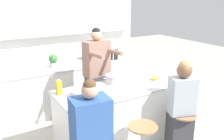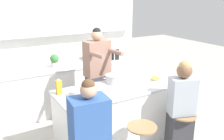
{
  "view_description": "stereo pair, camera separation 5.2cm",
  "coord_description": "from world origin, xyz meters",
  "px_view_note": "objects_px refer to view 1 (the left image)",
  "views": [
    {
      "loc": [
        -1.73,
        -2.79,
        2.2
      ],
      "look_at": [
        0.0,
        0.07,
        1.18
      ],
      "focal_mm": 40.0,
      "sensor_mm": 36.0,
      "label": 1
    },
    {
      "loc": [
        -1.69,
        -2.82,
        2.2
      ],
      "look_at": [
        0.0,
        0.07,
        1.18
      ],
      "focal_mm": 40.0,
      "sensor_mm": 36.0,
      "label": 2
    }
  ],
  "objects_px": {
    "banana_bunch": "(155,78)",
    "juice_carton": "(59,87)",
    "cooking_pot": "(114,79)",
    "fruit_bowl": "(76,93)",
    "person_seated_near": "(181,113)",
    "microwave": "(103,54)",
    "potted_plant": "(53,61)",
    "person_cooking": "(97,80)",
    "bar_stool_rightmost": "(181,133)",
    "kitchen_island": "(115,118)",
    "coffee_cup_near": "(89,96)"
  },
  "relations": [
    {
      "from": "person_cooking",
      "to": "coffee_cup_near",
      "type": "relative_size",
      "value": 14.57
    },
    {
      "from": "person_cooking",
      "to": "bar_stool_rightmost",
      "type": "bearing_deg",
      "value": -74.38
    },
    {
      "from": "person_seated_near",
      "to": "person_cooking",
      "type": "bearing_deg",
      "value": 132.21
    },
    {
      "from": "kitchen_island",
      "to": "microwave",
      "type": "xyz_separation_m",
      "value": [
        0.7,
        1.6,
        0.56
      ]
    },
    {
      "from": "person_seated_near",
      "to": "banana_bunch",
      "type": "distance_m",
      "value": 0.71
    },
    {
      "from": "fruit_bowl",
      "to": "banana_bunch",
      "type": "distance_m",
      "value": 1.3
    },
    {
      "from": "person_seated_near",
      "to": "potted_plant",
      "type": "xyz_separation_m",
      "value": [
        -1.0,
        2.28,
        0.36
      ]
    },
    {
      "from": "person_seated_near",
      "to": "coffee_cup_near",
      "type": "xyz_separation_m",
      "value": [
        -1.14,
        0.48,
        0.33
      ]
    },
    {
      "from": "person_seated_near",
      "to": "cooking_pot",
      "type": "height_order",
      "value": "person_seated_near"
    },
    {
      "from": "fruit_bowl",
      "to": "kitchen_island",
      "type": "bearing_deg",
      "value": -1.54
    },
    {
      "from": "juice_carton",
      "to": "potted_plant",
      "type": "relative_size",
      "value": 0.83
    },
    {
      "from": "kitchen_island",
      "to": "cooking_pot",
      "type": "height_order",
      "value": "cooking_pot"
    },
    {
      "from": "kitchen_island",
      "to": "fruit_bowl",
      "type": "relative_size",
      "value": 9.51
    },
    {
      "from": "kitchen_island",
      "to": "microwave",
      "type": "bearing_deg",
      "value": 66.28
    },
    {
      "from": "person_cooking",
      "to": "kitchen_island",
      "type": "bearing_deg",
      "value": -104.65
    },
    {
      "from": "fruit_bowl",
      "to": "microwave",
      "type": "distance_m",
      "value": 2.04
    },
    {
      "from": "bar_stool_rightmost",
      "to": "juice_carton",
      "type": "distance_m",
      "value": 1.79
    },
    {
      "from": "cooking_pot",
      "to": "person_cooking",
      "type": "bearing_deg",
      "value": 91.04
    },
    {
      "from": "microwave",
      "to": "potted_plant",
      "type": "height_order",
      "value": "microwave"
    },
    {
      "from": "juice_carton",
      "to": "potted_plant",
      "type": "distance_m",
      "value": 1.5
    },
    {
      "from": "bar_stool_rightmost",
      "to": "person_cooking",
      "type": "distance_m",
      "value": 1.57
    },
    {
      "from": "cooking_pot",
      "to": "fruit_bowl",
      "type": "bearing_deg",
      "value": -165.42
    },
    {
      "from": "banana_bunch",
      "to": "juice_carton",
      "type": "distance_m",
      "value": 1.48
    },
    {
      "from": "coffee_cup_near",
      "to": "banana_bunch",
      "type": "relative_size",
      "value": 0.63
    },
    {
      "from": "juice_carton",
      "to": "banana_bunch",
      "type": "bearing_deg",
      "value": -7.78
    },
    {
      "from": "cooking_pot",
      "to": "potted_plant",
      "type": "height_order",
      "value": "potted_plant"
    },
    {
      "from": "cooking_pot",
      "to": "banana_bunch",
      "type": "distance_m",
      "value": 0.65
    },
    {
      "from": "bar_stool_rightmost",
      "to": "person_seated_near",
      "type": "bearing_deg",
      "value": 111.22
    },
    {
      "from": "person_cooking",
      "to": "cooking_pot",
      "type": "distance_m",
      "value": 0.53
    },
    {
      "from": "kitchen_island",
      "to": "juice_carton",
      "type": "bearing_deg",
      "value": 165.39
    },
    {
      "from": "fruit_bowl",
      "to": "juice_carton",
      "type": "height_order",
      "value": "juice_carton"
    },
    {
      "from": "kitchen_island",
      "to": "fruit_bowl",
      "type": "xyz_separation_m",
      "value": [
        -0.58,
        0.02,
        0.5
      ]
    },
    {
      "from": "cooking_pot",
      "to": "microwave",
      "type": "height_order",
      "value": "microwave"
    },
    {
      "from": "bar_stool_rightmost",
      "to": "person_cooking",
      "type": "xyz_separation_m",
      "value": [
        -0.58,
        1.37,
        0.48
      ]
    },
    {
      "from": "microwave",
      "to": "fruit_bowl",
      "type": "bearing_deg",
      "value": -128.96
    },
    {
      "from": "bar_stool_rightmost",
      "to": "person_cooking",
      "type": "height_order",
      "value": "person_cooking"
    },
    {
      "from": "person_cooking",
      "to": "microwave",
      "type": "height_order",
      "value": "person_cooking"
    },
    {
      "from": "person_cooking",
      "to": "banana_bunch",
      "type": "distance_m",
      "value": 0.95
    },
    {
      "from": "fruit_bowl",
      "to": "banana_bunch",
      "type": "bearing_deg",
      "value": -0.97
    },
    {
      "from": "cooking_pot",
      "to": "bar_stool_rightmost",
      "type": "bearing_deg",
      "value": -56.42
    },
    {
      "from": "bar_stool_rightmost",
      "to": "banana_bunch",
      "type": "distance_m",
      "value": 0.9
    },
    {
      "from": "fruit_bowl",
      "to": "potted_plant",
      "type": "distance_m",
      "value": 1.64
    },
    {
      "from": "person_cooking",
      "to": "banana_bunch",
      "type": "bearing_deg",
      "value": -55.51
    },
    {
      "from": "kitchen_island",
      "to": "bar_stool_rightmost",
      "type": "xyz_separation_m",
      "value": [
        0.67,
        -0.67,
        -0.11
      ]
    },
    {
      "from": "bar_stool_rightmost",
      "to": "banana_bunch",
      "type": "height_order",
      "value": "banana_bunch"
    },
    {
      "from": "bar_stool_rightmost",
      "to": "potted_plant",
      "type": "bearing_deg",
      "value": 113.57
    },
    {
      "from": "kitchen_island",
      "to": "person_cooking",
      "type": "relative_size",
      "value": 0.98
    },
    {
      "from": "person_seated_near",
      "to": "microwave",
      "type": "xyz_separation_m",
      "value": [
        0.04,
        2.24,
        0.38
      ]
    },
    {
      "from": "juice_carton",
      "to": "potted_plant",
      "type": "bearing_deg",
      "value": 74.31
    },
    {
      "from": "person_seated_near",
      "to": "fruit_bowl",
      "type": "xyz_separation_m",
      "value": [
        -1.24,
        0.66,
        0.32
      ]
    }
  ]
}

